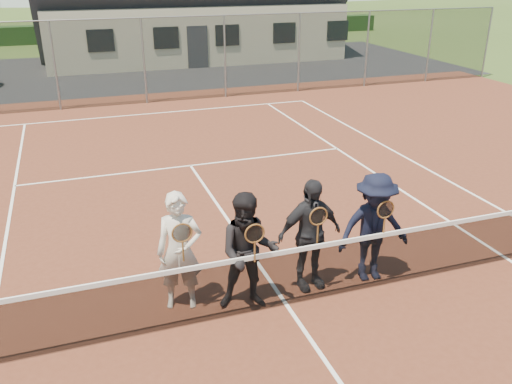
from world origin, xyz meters
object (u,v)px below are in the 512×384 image
at_px(player_b, 249,252).
at_px(player_a, 180,251).
at_px(tennis_net, 287,275).
at_px(player_d, 374,228).
at_px(player_c, 310,235).

bearing_deg(player_b, player_a, 159.74).
height_order(tennis_net, player_d, player_d).
relative_size(player_b, player_c, 1.00).
relative_size(player_a, player_d, 1.00).
relative_size(player_a, player_b, 1.00).
bearing_deg(player_a, player_b, -20.26).
distance_m(tennis_net, player_a, 1.60).
bearing_deg(tennis_net, player_a, 160.12).
bearing_deg(player_d, tennis_net, -170.03).
distance_m(player_c, player_d, 1.05).
xyz_separation_m(player_a, player_d, (3.02, -0.25, -0.00)).
bearing_deg(tennis_net, player_c, 37.07).
xyz_separation_m(player_a, player_c, (1.98, -0.13, -0.00)).
relative_size(tennis_net, player_b, 6.49).
xyz_separation_m(player_a, player_b, (0.93, -0.34, -0.00)).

